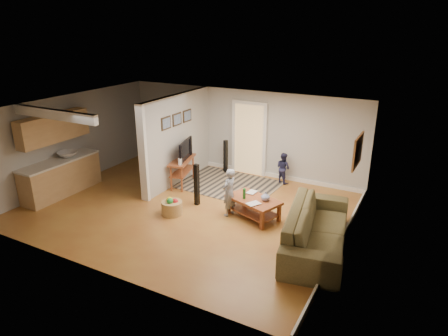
{
  "coord_description": "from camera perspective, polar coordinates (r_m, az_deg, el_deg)",
  "views": [
    {
      "loc": [
        5.0,
        -7.44,
        4.31
      ],
      "look_at": [
        0.86,
        0.32,
        1.1
      ],
      "focal_mm": 32.0,
      "sensor_mm": 36.0,
      "label": 1
    }
  ],
  "objects": [
    {
      "name": "room_shell",
      "position": [
        10.33,
        -9.17,
        3.77
      ],
      "size": [
        7.54,
        6.02,
        2.52
      ],
      "color": "#AFADA8",
      "rests_on": "ground"
    },
    {
      "name": "tv_console",
      "position": [
        11.12,
        -5.94,
        0.9
      ],
      "size": [
        0.74,
        1.27,
        1.03
      ],
      "rotation": [
        0.0,
        0.0,
        0.26
      ],
      "color": "maroon",
      "rests_on": "ground"
    },
    {
      "name": "sofa",
      "position": [
        8.53,
        12.92,
        -10.87
      ],
      "size": [
        1.59,
        3.0,
        0.83
      ],
      "primitive_type": "imported",
      "rotation": [
        0.0,
        0.0,
        1.74
      ],
      "color": "#4C3C26",
      "rests_on": "ground"
    },
    {
      "name": "coffee_table",
      "position": [
        9.32,
        4.34,
        -4.98
      ],
      "size": [
        1.39,
        1.08,
        0.72
      ],
      "rotation": [
        0.0,
        0.0,
        -0.34
      ],
      "color": "maroon",
      "rests_on": "ground"
    },
    {
      "name": "toy_basket",
      "position": [
        9.61,
        -7.45,
        -5.56
      ],
      "size": [
        0.5,
        0.5,
        0.44
      ],
      "color": "#A58047",
      "rests_on": "ground"
    },
    {
      "name": "speaker_left",
      "position": [
        9.9,
        -3.92,
        -2.4
      ],
      "size": [
        0.12,
        0.12,
        1.07
      ],
      "primitive_type": "cube",
      "rotation": [
        0.0,
        0.0,
        -0.09
      ],
      "color": "black",
      "rests_on": "ground"
    },
    {
      "name": "toddler",
      "position": [
        11.56,
        8.33,
        -2.05
      ],
      "size": [
        0.53,
        0.48,
        0.89
      ],
      "primitive_type": "imported",
      "rotation": [
        0.0,
        0.0,
        2.72
      ],
      "color": "#212245",
      "rests_on": "ground"
    },
    {
      "name": "area_rug",
      "position": [
        11.31,
        0.48,
        -2.31
      ],
      "size": [
        2.84,
        2.14,
        0.01
      ],
      "primitive_type": "cube",
      "rotation": [
        0.0,
        0.0,
        -0.05
      ],
      "color": "black",
      "rests_on": "ground"
    },
    {
      "name": "ground",
      "position": [
        9.95,
        -5.25,
        -5.72
      ],
      "size": [
        7.5,
        7.5,
        0.0
      ],
      "primitive_type": "plane",
      "color": "brown",
      "rests_on": "ground"
    },
    {
      "name": "speaker_right",
      "position": [
        12.08,
        0.23,
        1.68
      ],
      "size": [
        0.13,
        0.13,
        1.0
      ],
      "primitive_type": "cube",
      "rotation": [
        0.0,
        0.0,
        -0.34
      ],
      "color": "black",
      "rests_on": "ground"
    },
    {
      "name": "child",
      "position": [
        9.58,
        0.72,
        -6.7
      ],
      "size": [
        0.34,
        0.46,
        1.16
      ],
      "primitive_type": "imported",
      "rotation": [
        0.0,
        0.0,
        -1.72
      ],
      "color": "gray",
      "rests_on": "ground"
    }
  ]
}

